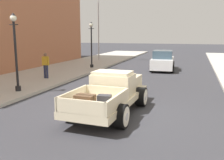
% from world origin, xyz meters
% --- Properties ---
extents(ground_plane, '(140.00, 140.00, 0.00)m').
position_xyz_m(ground_plane, '(0.00, 0.00, 0.00)').
color(ground_plane, '#333338').
extents(hotrod_truck_cream, '(2.31, 4.99, 1.58)m').
position_xyz_m(hotrod_truck_cream, '(-0.02, -0.12, 0.75)').
color(hotrod_truck_cream, beige).
rests_on(hotrod_truck_cream, ground).
extents(car_background_white, '(2.08, 4.40, 1.65)m').
position_xyz_m(car_background_white, '(0.42, 11.99, 0.77)').
color(car_background_white, silver).
rests_on(car_background_white, ground).
extents(pedestrian_sidewalk_left, '(0.53, 0.22, 1.65)m').
position_xyz_m(pedestrian_sidewalk_left, '(-6.18, 4.77, 1.09)').
color(pedestrian_sidewalk_left, '#232847').
rests_on(pedestrian_sidewalk_left, sidewalk_left).
extents(street_lamp_near, '(0.50, 0.32, 3.85)m').
position_xyz_m(street_lamp_near, '(-5.47, 1.15, 2.39)').
color(street_lamp_near, black).
rests_on(street_lamp_near, sidewalk_left).
extents(street_lamp_far, '(0.50, 0.32, 3.85)m').
position_xyz_m(street_lamp_far, '(-5.48, 10.72, 2.39)').
color(street_lamp_far, black).
rests_on(street_lamp_far, sidewalk_left).
extents(flagpole, '(1.74, 0.16, 9.16)m').
position_xyz_m(flagpole, '(-6.89, 16.62, 5.77)').
color(flagpole, '#B2B2B7').
rests_on(flagpole, sidewalk_left).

